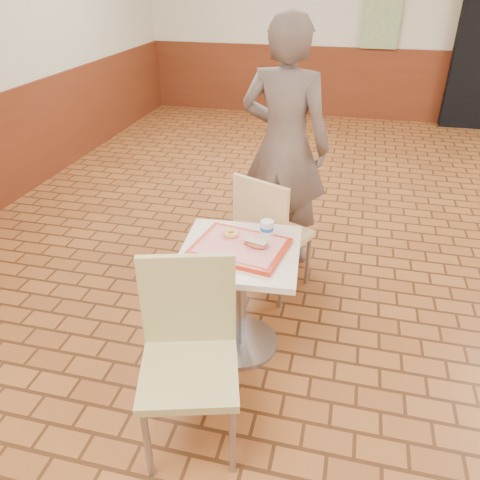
% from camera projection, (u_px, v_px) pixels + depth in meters
% --- Properties ---
extents(promo_poster, '(0.50, 0.03, 1.20)m').
position_uv_depth(promo_poster, '(384.00, 1.00, 6.30)').
color(promo_poster, gray).
rests_on(promo_poster, wainscot_band).
extents(main_table, '(0.64, 0.64, 0.67)m').
position_uv_depth(main_table, '(240.00, 283.00, 2.63)').
color(main_table, beige).
rests_on(main_table, ground).
extents(chair_main_front, '(0.53, 0.53, 0.93)m').
position_uv_depth(chair_main_front, '(189.00, 347.00, 2.09)').
color(chair_main_front, tan).
rests_on(chair_main_front, ground).
extents(chair_main_back, '(0.53, 0.53, 0.88)m').
position_uv_depth(chair_main_back, '(269.00, 230.00, 3.08)').
color(chair_main_back, '#E4C088').
rests_on(chair_main_back, ground).
extents(customer, '(0.71, 0.52, 1.78)m').
position_uv_depth(customer, '(285.00, 146.00, 3.32)').
color(customer, brown).
rests_on(customer, ground).
extents(serving_tray, '(0.48, 0.37, 0.03)m').
position_uv_depth(serving_tray, '(240.00, 247.00, 2.51)').
color(serving_tray, '#B4250D').
rests_on(serving_tray, main_table).
extents(ring_donut, '(0.12, 0.12, 0.03)m').
position_uv_depth(ring_donut, '(231.00, 233.00, 2.59)').
color(ring_donut, '#DCA650').
rests_on(ring_donut, serving_tray).
extents(long_john_donut, '(0.14, 0.09, 0.04)m').
position_uv_depth(long_john_donut, '(256.00, 244.00, 2.48)').
color(long_john_donut, '#B15B34').
rests_on(long_john_donut, serving_tray).
extents(paper_cup, '(0.07, 0.07, 0.09)m').
position_uv_depth(paper_cup, '(267.00, 229.00, 2.56)').
color(paper_cup, silver).
rests_on(paper_cup, serving_tray).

